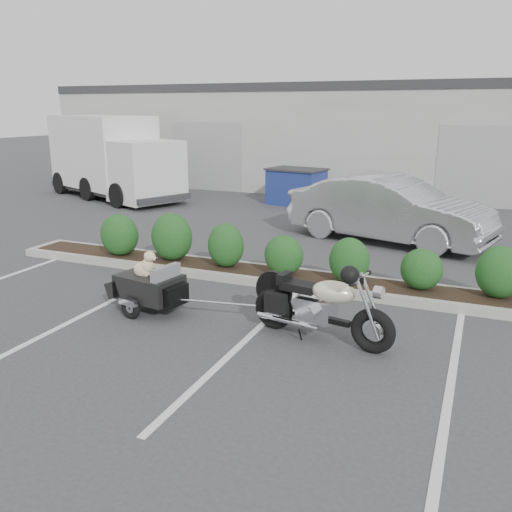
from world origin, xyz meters
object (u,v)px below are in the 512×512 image
at_px(motorcycle, 320,307).
at_px(sedan, 389,209).
at_px(pet_trailer, 149,286).
at_px(dumpster, 296,186).
at_px(delivery_truck, 113,159).

bearing_deg(motorcycle, sedan, 101.11).
height_order(motorcycle, pet_trailer, motorcycle).
relative_size(pet_trailer, dumpster, 0.85).
relative_size(sedan, delivery_truck, 0.74).
height_order(sedan, delivery_truck, delivery_truck).
height_order(motorcycle, dumpster, motorcycle).
xyz_separation_m(dumpster, delivery_truck, (-6.42, -1.20, 0.76)).
bearing_deg(sedan, pet_trailer, 172.22).
height_order(motorcycle, delivery_truck, delivery_truck).
relative_size(dumpster, delivery_truck, 0.31).
relative_size(pet_trailer, sedan, 0.36).
relative_size(pet_trailer, delivery_truck, 0.26).
bearing_deg(delivery_truck, motorcycle, -18.40).
height_order(pet_trailer, sedan, sedan).
relative_size(motorcycle, pet_trailer, 1.23).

